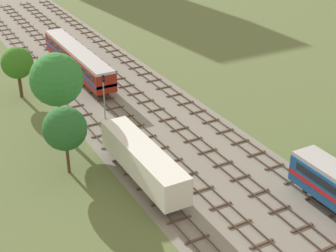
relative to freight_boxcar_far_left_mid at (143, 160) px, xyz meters
name	(u,v)px	position (x,y,z in m)	size (l,w,h in m)	color
ground_plane	(139,112)	(6.49, 14.44, -2.45)	(480.00, 480.00, 0.00)	#5B6B3D
ballast_bed	(139,112)	(6.49, 14.44, -2.45)	(16.99, 176.00, 0.01)	gray
track_far_left	(87,119)	(-0.01, 15.44, -2.31)	(2.40, 126.00, 0.29)	#47382D
track_left	(120,112)	(4.32, 15.44, -2.31)	(2.40, 126.00, 0.29)	#47382D
track_centre_left	(151,105)	(8.65, 15.44, -2.31)	(2.40, 126.00, 0.29)	#47382D
track_centre	(180,99)	(12.98, 15.44, -2.31)	(2.40, 126.00, 0.29)	#47382D
freight_boxcar_far_left_mid	(143,160)	(0.00, 0.00, 0.00)	(2.87, 14.00, 3.60)	white
passenger_coach_left_midfar	(78,58)	(4.32, 30.28, 0.16)	(2.96, 22.00, 3.80)	maroon
signal_post_nearest	(104,91)	(2.16, 14.89, 1.19)	(0.28, 0.47, 5.77)	gray
lineside_tree_2	(17,63)	(-5.15, 26.36, 2.35)	(4.18, 4.18, 6.92)	#4C331E
lineside_tree_3	(56,80)	(-3.85, 13.32, 4.36)	(5.91, 5.91, 9.79)	#4C331E
lineside_tree_4	(65,129)	(-5.81, 5.18, 2.51)	(4.36, 4.36, 7.16)	#4C331E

